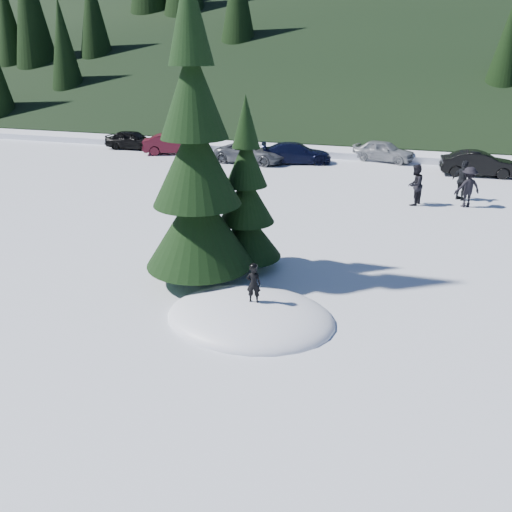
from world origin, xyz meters
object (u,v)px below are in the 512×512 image
(car_1, at_px, (174,144))
(spruce_short, at_px, (246,204))
(adult_1, at_px, (463,181))
(car_2, at_px, (251,153))
(spruce_tall, at_px, (196,173))
(car_5, at_px, (479,164))
(child_skier, at_px, (254,284))
(adult_2, at_px, (468,187))
(adult_0, at_px, (415,185))
(car_4, at_px, (384,151))
(car_0, at_px, (133,140))
(car_3, at_px, (296,153))

(car_1, bearing_deg, spruce_short, -170.37)
(adult_1, bearing_deg, car_2, 16.35)
(spruce_tall, distance_m, car_5, 20.27)
(child_skier, bearing_deg, adult_2, -125.47)
(adult_2, bearing_deg, adult_0, -15.56)
(spruce_tall, relative_size, car_2, 1.91)
(car_2, distance_m, car_5, 13.45)
(car_1, relative_size, car_4, 1.06)
(adult_2, height_order, car_0, adult_2)
(car_1, height_order, car_4, car_1)
(car_0, xyz_separation_m, car_5, (23.15, -1.49, 0.01))
(spruce_short, bearing_deg, car_0, 129.79)
(spruce_tall, height_order, adult_0, spruce_tall)
(adult_0, relative_size, adult_1, 1.00)
(car_5, bearing_deg, adult_2, 167.66)
(child_skier, bearing_deg, adult_0, -117.07)
(child_skier, xyz_separation_m, adult_1, (5.73, 13.90, -0.05))
(child_skier, relative_size, car_3, 0.23)
(adult_0, height_order, car_2, adult_0)
(car_1, xyz_separation_m, car_5, (19.49, -0.75, -0.00))
(car_1, distance_m, car_3, 8.83)
(adult_1, bearing_deg, spruce_tall, 95.93)
(adult_2, distance_m, car_1, 19.96)
(spruce_tall, xyz_separation_m, car_2, (-4.24, 17.33, -2.69))
(car_1, distance_m, car_5, 19.50)
(spruce_tall, distance_m, child_skier, 3.70)
(car_0, distance_m, car_3, 12.54)
(spruce_short, relative_size, car_1, 1.29)
(car_0, relative_size, car_4, 1.01)
(adult_2, bearing_deg, spruce_short, 26.93)
(adult_1, xyz_separation_m, car_1, (-18.29, 6.47, -0.25))
(adult_2, relative_size, car_5, 0.44)
(adult_0, xyz_separation_m, car_0, (-19.85, 8.78, -0.26))
(adult_0, height_order, car_3, adult_0)
(spruce_tall, bearing_deg, car_3, 94.64)
(spruce_tall, distance_m, car_1, 21.43)
(car_2, height_order, car_4, car_4)
(adult_1, bearing_deg, car_5, -62.48)
(child_skier, xyz_separation_m, car_3, (-3.75, 19.89, -0.34))
(spruce_short, relative_size, adult_1, 2.88)
(spruce_short, height_order, child_skier, spruce_short)
(car_2, xyz_separation_m, car_5, (13.44, 0.53, 0.06))
(child_skier, bearing_deg, car_3, -90.05)
(spruce_tall, height_order, car_3, spruce_tall)
(spruce_short, height_order, car_5, spruce_short)
(adult_0, distance_m, adult_2, 2.31)
(adult_1, distance_m, adult_2, 1.15)
(car_3, xyz_separation_m, car_4, (5.19, 2.29, 0.03))
(spruce_short, xyz_separation_m, adult_2, (7.16, 9.61, -1.20))
(car_4, bearing_deg, car_1, 112.15)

